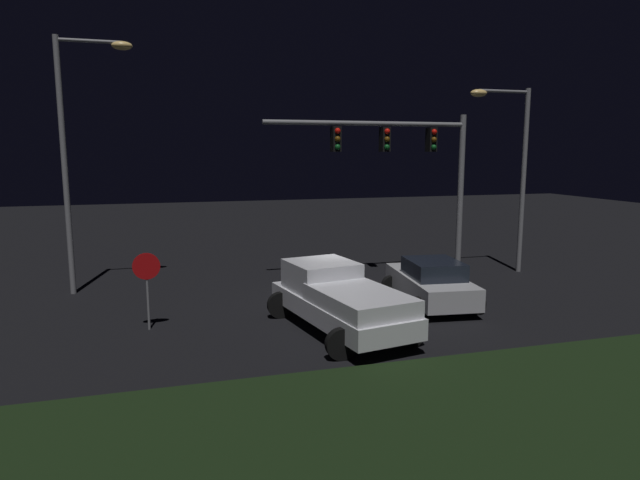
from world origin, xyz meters
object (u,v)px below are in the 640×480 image
at_px(traffic_signal_gantry, 407,155).
at_px(street_lamp_right, 512,157).
at_px(pickup_truck, 338,295).
at_px(stop_sign, 147,276).
at_px(car_sedan, 431,282).
at_px(street_lamp_left, 77,137).

height_order(traffic_signal_gantry, street_lamp_right, street_lamp_right).
relative_size(pickup_truck, stop_sign, 2.54).
distance_m(car_sedan, traffic_signal_gantry, 5.87).
distance_m(street_lamp_right, stop_sign, 15.25).
bearing_deg(stop_sign, traffic_signal_gantry, 23.43).
bearing_deg(street_lamp_left, stop_sign, -66.52).
relative_size(traffic_signal_gantry, street_lamp_left, 0.94).
xyz_separation_m(pickup_truck, street_lamp_left, (-7.37, 6.53, 4.53)).
height_order(car_sedan, street_lamp_left, street_lamp_left).
bearing_deg(stop_sign, street_lamp_left, 113.48).
bearing_deg(street_lamp_right, stop_sign, -165.13).
bearing_deg(car_sedan, street_lamp_left, 73.41).
distance_m(street_lamp_left, street_lamp_right, 16.65).
distance_m(car_sedan, street_lamp_right, 7.64).
xyz_separation_m(street_lamp_right, stop_sign, (-14.40, -3.82, -3.26)).
bearing_deg(stop_sign, street_lamp_right, 14.87).
bearing_deg(pickup_truck, car_sedan, -76.07).
xyz_separation_m(car_sedan, street_lamp_left, (-11.21, 4.80, 4.79)).
relative_size(car_sedan, street_lamp_right, 0.61).
bearing_deg(street_lamp_right, car_sedan, -146.46).
height_order(pickup_truck, street_lamp_left, street_lamp_left).
distance_m(traffic_signal_gantry, street_lamp_right, 4.51).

